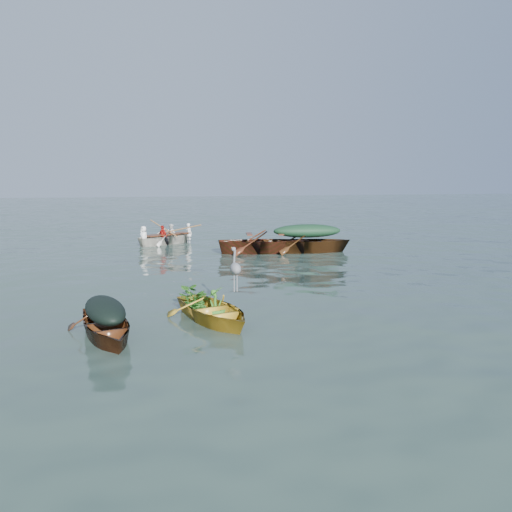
{
  "coord_description": "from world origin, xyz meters",
  "views": [
    {
      "loc": [
        -4.31,
        -13.27,
        2.81
      ],
      "look_at": [
        -0.44,
        1.23,
        0.5
      ],
      "focal_mm": 35.0,
      "sensor_mm": 36.0,
      "label": 1
    }
  ],
  "objects_px": {
    "green_tarp_boat": "(307,252)",
    "open_wooden_boat": "(265,253)",
    "yellow_dinghy": "(213,321)",
    "heron": "(236,276)",
    "dark_covered_boat": "(106,337)",
    "rowed_boat": "(167,244)"
  },
  "relations": [
    {
      "from": "yellow_dinghy",
      "to": "heron",
      "type": "xyz_separation_m",
      "value": [
        0.51,
        0.21,
        0.87
      ]
    },
    {
      "from": "rowed_boat",
      "to": "dark_covered_boat",
      "type": "bearing_deg",
      "value": 138.41
    },
    {
      "from": "heron",
      "to": "yellow_dinghy",
      "type": "bearing_deg",
      "value": -174.81
    },
    {
      "from": "rowed_boat",
      "to": "yellow_dinghy",
      "type": "bearing_deg",
      "value": 147.32
    },
    {
      "from": "dark_covered_boat",
      "to": "heron",
      "type": "bearing_deg",
      "value": 3.77
    },
    {
      "from": "rowed_boat",
      "to": "heron",
      "type": "distance_m",
      "value": 12.25
    },
    {
      "from": "rowed_boat",
      "to": "heron",
      "type": "xyz_separation_m",
      "value": [
        0.34,
        -12.21,
        0.87
      ]
    },
    {
      "from": "yellow_dinghy",
      "to": "rowed_boat",
      "type": "distance_m",
      "value": 12.42
    },
    {
      "from": "dark_covered_boat",
      "to": "green_tarp_boat",
      "type": "xyz_separation_m",
      "value": [
        7.25,
        9.02,
        0.0
      ]
    },
    {
      "from": "dark_covered_boat",
      "to": "rowed_boat",
      "type": "height_order",
      "value": "rowed_boat"
    },
    {
      "from": "open_wooden_boat",
      "to": "yellow_dinghy",
      "type": "bearing_deg",
      "value": 167.61
    },
    {
      "from": "yellow_dinghy",
      "to": "green_tarp_boat",
      "type": "bearing_deg",
      "value": 41.42
    },
    {
      "from": "green_tarp_boat",
      "to": "open_wooden_boat",
      "type": "bearing_deg",
      "value": 90.0
    },
    {
      "from": "yellow_dinghy",
      "to": "heron",
      "type": "height_order",
      "value": "heron"
    },
    {
      "from": "dark_covered_boat",
      "to": "yellow_dinghy",
      "type": "bearing_deg",
      "value": 2.07
    },
    {
      "from": "dark_covered_boat",
      "to": "open_wooden_boat",
      "type": "distance_m",
      "value": 10.82
    },
    {
      "from": "dark_covered_boat",
      "to": "rowed_boat",
      "type": "bearing_deg",
      "value": 68.27
    },
    {
      "from": "yellow_dinghy",
      "to": "green_tarp_boat",
      "type": "distance_m",
      "value": 9.97
    },
    {
      "from": "green_tarp_boat",
      "to": "open_wooden_boat",
      "type": "xyz_separation_m",
      "value": [
        -1.65,
        0.24,
        0.0
      ]
    },
    {
      "from": "dark_covered_boat",
      "to": "heron",
      "type": "xyz_separation_m",
      "value": [
        2.55,
        0.72,
        0.87
      ]
    },
    {
      "from": "green_tarp_boat",
      "to": "open_wooden_boat",
      "type": "height_order",
      "value": "open_wooden_boat"
    },
    {
      "from": "yellow_dinghy",
      "to": "heron",
      "type": "distance_m",
      "value": 1.03
    }
  ]
}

